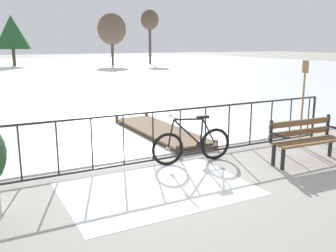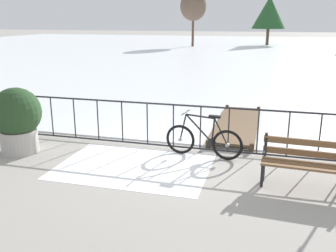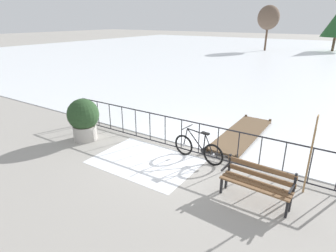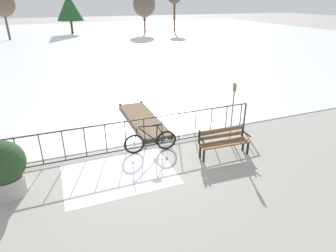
# 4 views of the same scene
# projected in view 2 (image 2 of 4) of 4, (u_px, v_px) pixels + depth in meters

# --- Properties ---
(ground_plane) EXTENTS (160.00, 160.00, 0.00)m
(ground_plane) POSITION_uv_depth(u_px,v_px,m) (173.00, 150.00, 8.62)
(ground_plane) COLOR #9E9991
(frozen_pond) EXTENTS (80.00, 56.00, 0.03)m
(frozen_pond) POSITION_uv_depth(u_px,v_px,m) (250.00, 50.00, 34.94)
(frozen_pond) COLOR white
(frozen_pond) RESTS_ON ground
(snow_patch) EXTENTS (3.04, 2.18, 0.01)m
(snow_patch) POSITION_uv_depth(u_px,v_px,m) (134.00, 166.00, 7.64)
(snow_patch) COLOR white
(snow_patch) RESTS_ON ground
(railing_fence) EXTENTS (9.06, 0.06, 1.07)m
(railing_fence) POSITION_uv_depth(u_px,v_px,m) (173.00, 126.00, 8.47)
(railing_fence) COLOR #232328
(railing_fence) RESTS_ON ground
(bicycle_near_railing) EXTENTS (1.71, 0.52, 0.97)m
(bicycle_near_railing) POSITION_uv_depth(u_px,v_px,m) (203.00, 141.00, 8.08)
(bicycle_near_railing) COLOR black
(bicycle_near_railing) RESTS_ON ground
(park_bench) EXTENTS (1.63, 0.57, 0.89)m
(park_bench) POSITION_uv_depth(u_px,v_px,m) (309.00, 160.00, 6.57)
(park_bench) COLOR brown
(park_bench) RESTS_ON ground
(planter_with_shrub) EXTENTS (1.08, 1.08, 1.46)m
(planter_with_shrub) POSITION_uv_depth(u_px,v_px,m) (17.00, 118.00, 8.26)
(planter_with_shrub) COLOR #ADA8A0
(planter_with_shrub) RESTS_ON ground
(wooden_dock) EXTENTS (1.10, 3.85, 0.20)m
(wooden_dock) POSITION_uv_depth(u_px,v_px,m) (237.00, 124.00, 10.29)
(wooden_dock) COLOR brown
(wooden_dock) RESTS_ON ground
(tree_far_west) EXTENTS (3.59, 3.59, 5.18)m
(tree_far_west) POSITION_uv_depth(u_px,v_px,m) (269.00, 13.00, 40.58)
(tree_far_west) COLOR brown
(tree_far_west) RESTS_ON ground
(tree_centre) EXTENTS (2.70, 2.70, 5.57)m
(tree_centre) POSITION_uv_depth(u_px,v_px,m) (193.00, 6.00, 38.65)
(tree_centre) COLOR brown
(tree_centre) RESTS_ON ground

